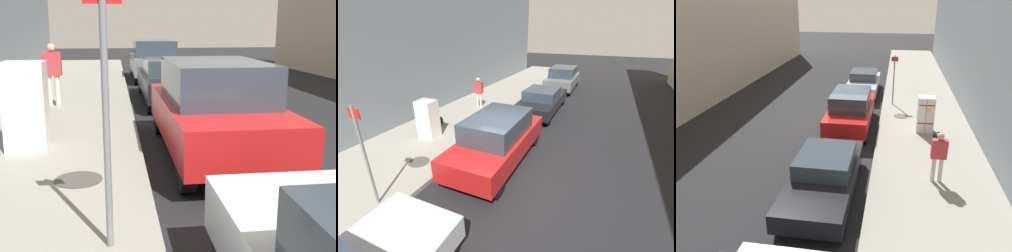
{
  "view_description": "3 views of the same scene",
  "coord_description": "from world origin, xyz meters",
  "views": [
    {
      "loc": [
        -2.19,
        -6.64,
        2.36
      ],
      "look_at": [
        -1.44,
        -0.83,
        0.96
      ],
      "focal_mm": 45.0,
      "sensor_mm": 36.0,
      "label": 1
    },
    {
      "loc": [
        2.74,
        -5.54,
        4.41
      ],
      "look_at": [
        -0.63,
        2.0,
        0.83
      ],
      "focal_mm": 24.0,
      "sensor_mm": 36.0,
      "label": 2
    },
    {
      "loc": [
        -2.38,
        15.12,
        5.91
      ],
      "look_at": [
        -0.35,
        2.54,
        0.76
      ],
      "focal_mm": 35.0,
      "sensor_mm": 36.0,
      "label": 3
    }
  ],
  "objects": [
    {
      "name": "manhole_cover",
      "position": [
        -2.75,
        -0.69,
        0.16
      ],
      "size": [
        0.7,
        0.7,
        0.02
      ],
      "primitive_type": "cylinder",
      "color": "#47443F",
      "rests_on": "sidewalk_slab"
    },
    {
      "name": "trash_bag",
      "position": [
        -4.26,
        2.21,
        0.38
      ],
      "size": [
        0.45,
        0.45,
        0.45
      ],
      "primitive_type": "sphere",
      "color": "black",
      "rests_on": "sidewalk_slab"
    },
    {
      "name": "discarded_refrigerator",
      "position": [
        -3.77,
        1.06,
        0.95
      ],
      "size": [
        0.73,
        0.64,
        1.6
      ],
      "color": "white",
      "rests_on": "sidewalk_slab"
    },
    {
      "name": "street_sign_post",
      "position": [
        -2.27,
        -2.65,
        1.67
      ],
      "size": [
        0.36,
        0.07,
        2.72
      ],
      "color": "slate",
      "rests_on": "sidewalk_slab"
    },
    {
      "name": "ground_plane",
      "position": [
        0.0,
        0.0,
        0.0
      ],
      "size": [
        80.0,
        80.0,
        0.0
      ],
      "primitive_type": "plane",
      "color": "black"
    },
    {
      "name": "parked_sedan_silver",
      "position": [
        -0.38,
        -5.1,
        0.73
      ],
      "size": [
        1.84,
        4.64,
        1.4
      ],
      "color": "silver",
      "rests_on": "ground"
    },
    {
      "name": "parked_sedan_dark",
      "position": [
        -0.38,
        6.49,
        0.71
      ],
      "size": [
        1.89,
        4.8,
        1.38
      ],
      "color": "black",
      "rests_on": "ground"
    },
    {
      "name": "parked_suv_red",
      "position": [
        -0.38,
        0.75,
        0.9
      ],
      "size": [
        1.89,
        4.63,
        1.75
      ],
      "color": "red",
      "rests_on": "ground"
    },
    {
      "name": "sidewalk_slab",
      "position": [
        -3.83,
        0.0,
        0.08
      ],
      "size": [
        4.22,
        44.0,
        0.15
      ],
      "primitive_type": "cube",
      "color": "gray",
      "rests_on": "ground"
    },
    {
      "name": "pedestrian_walking_far",
      "position": [
        -3.88,
        5.4,
        1.17
      ],
      "size": [
        0.5,
        0.23,
        1.74
      ],
      "rotation": [
        0.0,
        0.0,
        0.42
      ],
      "color": "beige",
      "rests_on": "sidewalk_slab"
    }
  ]
}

